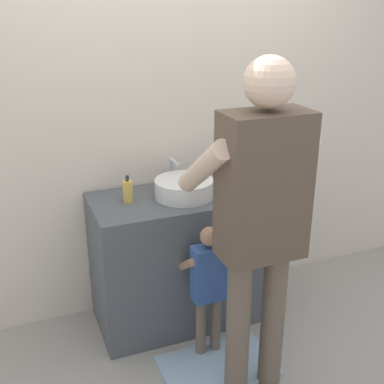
{
  "coord_description": "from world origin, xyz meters",
  "views": [
    {
      "loc": [
        -0.97,
        -2.3,
        1.98
      ],
      "look_at": [
        0.0,
        0.15,
        0.94
      ],
      "focal_mm": 45.96,
      "sensor_mm": 36.0,
      "label": 1
    }
  ],
  "objects_px": {
    "toothbrush_cup": "(241,182)",
    "child_toddler": "(208,280)",
    "soap_bottle": "(128,191)",
    "adult_parent": "(260,207)"
  },
  "relations": [
    {
      "from": "child_toddler",
      "to": "soap_bottle",
      "type": "bearing_deg",
      "value": 128.0
    },
    {
      "from": "soap_bottle",
      "to": "adult_parent",
      "type": "distance_m",
      "value": 0.89
    },
    {
      "from": "toothbrush_cup",
      "to": "child_toddler",
      "type": "bearing_deg",
      "value": -135.97
    },
    {
      "from": "toothbrush_cup",
      "to": "adult_parent",
      "type": "relative_size",
      "value": 0.12
    },
    {
      "from": "adult_parent",
      "to": "soap_bottle",
      "type": "bearing_deg",
      "value": 121.05
    },
    {
      "from": "toothbrush_cup",
      "to": "child_toddler",
      "type": "distance_m",
      "value": 0.67
    },
    {
      "from": "toothbrush_cup",
      "to": "soap_bottle",
      "type": "height_order",
      "value": "toothbrush_cup"
    },
    {
      "from": "soap_bottle",
      "to": "child_toddler",
      "type": "relative_size",
      "value": 0.2
    },
    {
      "from": "toothbrush_cup",
      "to": "soap_bottle",
      "type": "distance_m",
      "value": 0.71
    },
    {
      "from": "toothbrush_cup",
      "to": "child_toddler",
      "type": "height_order",
      "value": "toothbrush_cup"
    }
  ]
}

